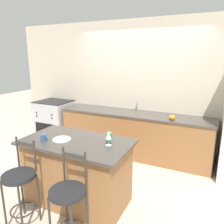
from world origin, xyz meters
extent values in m
plane|color=beige|center=(0.00, 0.00, 0.00)|extent=(18.00, 18.00, 0.00)
cube|color=beige|center=(0.00, 0.70, 1.35)|extent=(6.00, 0.07, 2.70)
cube|color=#936038|center=(0.00, 0.38, 0.43)|extent=(3.01, 0.64, 0.86)
cube|color=#47423D|center=(0.00, 0.38, 0.88)|extent=(3.04, 0.68, 0.03)
cube|color=black|center=(0.00, 0.38, 0.89)|extent=(0.56, 0.35, 0.01)
cylinder|color=#ADAFB5|center=(0.00, 0.59, 1.01)|extent=(0.02, 0.02, 0.22)
cylinder|color=#ADAFB5|center=(0.00, 0.53, 1.11)|extent=(0.02, 0.12, 0.02)
cube|color=#936038|center=(-0.17, -1.38, 0.43)|extent=(1.34, 0.71, 0.87)
cube|color=#47423D|center=(-0.17, -1.38, 0.88)|extent=(1.46, 0.83, 0.03)
cube|color=#B7B7BC|center=(-1.99, 0.34, 0.48)|extent=(0.78, 0.68, 0.95)
cube|color=black|center=(-1.99, -0.01, 0.36)|extent=(0.56, 0.01, 0.30)
cube|color=black|center=(-1.99, 0.34, 0.96)|extent=(0.78, 0.68, 0.02)
cylinder|color=black|center=(-2.20, -0.01, 0.74)|extent=(0.03, 0.02, 0.03)
cylinder|color=black|center=(-1.77, -0.01, 0.74)|extent=(0.03, 0.02, 0.03)
cylinder|color=black|center=(-2.20, -0.01, 0.67)|extent=(0.03, 0.02, 0.03)
cylinder|color=black|center=(-1.77, -0.01, 0.67)|extent=(0.03, 0.02, 0.03)
cylinder|color=#332D28|center=(-0.65, -2.18, 0.31)|extent=(0.02, 0.02, 0.63)
cylinder|color=#332D28|center=(-0.38, -2.18, 0.31)|extent=(0.02, 0.02, 0.63)
cylinder|color=#332D28|center=(-0.65, -1.91, 0.31)|extent=(0.02, 0.02, 0.63)
cylinder|color=#332D28|center=(-0.38, -1.91, 0.31)|extent=(0.02, 0.02, 0.63)
torus|color=#332D28|center=(-0.52, -2.05, 0.20)|extent=(0.29, 0.29, 0.02)
cylinder|color=#232326|center=(-0.52, -2.05, 0.65)|extent=(0.38, 0.38, 0.04)
cylinder|color=#332D28|center=(-0.65, -1.91, 0.87)|extent=(0.02, 0.02, 0.39)
cylinder|color=#332D28|center=(-0.38, -1.91, 0.87)|extent=(0.02, 0.02, 0.39)
cube|color=#332D28|center=(-0.52, -1.91, 0.99)|extent=(0.27, 0.02, 0.04)
cylinder|color=#332D28|center=(0.04, -1.92, 0.31)|extent=(0.02, 0.02, 0.63)
cylinder|color=#332D28|center=(0.31, -1.92, 0.31)|extent=(0.02, 0.02, 0.63)
cylinder|color=#232326|center=(0.17, -2.06, 0.65)|extent=(0.38, 0.38, 0.04)
cylinder|color=#332D28|center=(0.04, -1.92, 0.87)|extent=(0.02, 0.02, 0.39)
cylinder|color=#332D28|center=(0.31, -1.92, 0.87)|extent=(0.02, 0.02, 0.39)
cube|color=#332D28|center=(0.17, -1.92, 0.99)|extent=(0.27, 0.02, 0.04)
cylinder|color=white|center=(-0.36, -1.44, 0.91)|extent=(0.24, 0.24, 0.01)
torus|color=white|center=(-0.36, -1.44, 0.91)|extent=(0.24, 0.24, 0.01)
cylinder|color=white|center=(0.28, -1.34, 0.90)|extent=(0.07, 0.07, 0.00)
cylinder|color=white|center=(0.28, -1.34, 0.95)|extent=(0.01, 0.01, 0.08)
cone|color=white|center=(0.28, -1.34, 1.04)|extent=(0.08, 0.08, 0.10)
cylinder|color=#335689|center=(-0.55, -1.57, 0.95)|extent=(0.08, 0.08, 0.09)
torus|color=#335689|center=(-0.52, -1.57, 0.95)|extent=(0.06, 0.01, 0.06)
cylinder|color=#3D934C|center=(0.23, -1.21, 0.96)|extent=(0.08, 0.08, 0.12)
ellipsoid|color=orange|center=(0.78, 0.17, 0.94)|extent=(0.12, 0.12, 0.09)
cylinder|color=brown|center=(0.78, 0.17, 1.00)|extent=(0.02, 0.02, 0.02)
camera|label=1|loc=(1.41, -3.61, 1.97)|focal=35.00mm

